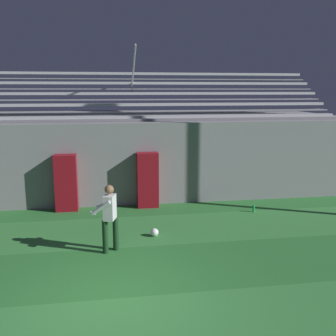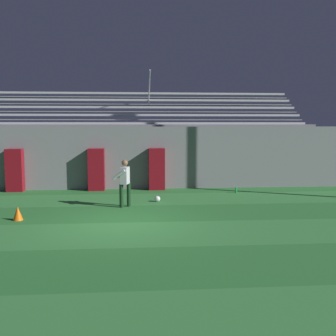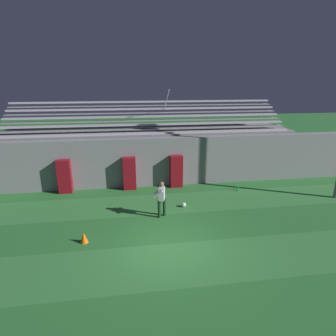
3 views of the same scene
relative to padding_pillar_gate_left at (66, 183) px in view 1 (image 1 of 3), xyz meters
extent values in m
plane|color=#286B2D|center=(1.33, -5.95, -0.92)|extent=(80.00, 80.00, 0.00)
cube|color=#337A38|center=(1.33, -2.23, -0.92)|extent=(28.00, 2.43, 0.01)
cube|color=gray|center=(1.33, 0.55, 0.48)|extent=(24.00, 0.60, 2.80)
cube|color=maroon|center=(0.00, 0.00, 0.00)|extent=(0.70, 0.44, 1.85)
cube|color=maroon|center=(2.66, 0.00, 0.00)|extent=(0.70, 0.44, 1.85)
cube|color=gray|center=(1.33, 2.90, 0.53)|extent=(18.00, 3.90, 2.90)
cube|color=#B7B7BC|center=(1.33, 1.30, 2.03)|extent=(17.10, 0.36, 0.10)
cube|color=gray|center=(1.33, 1.10, 1.80)|extent=(17.10, 0.60, 0.04)
cube|color=#B7B7BC|center=(1.33, 2.00, 2.43)|extent=(17.10, 0.36, 0.10)
cube|color=gray|center=(1.33, 1.80, 2.20)|extent=(17.10, 0.60, 0.04)
cube|color=#B7B7BC|center=(1.33, 2.70, 2.83)|extent=(17.10, 0.36, 0.10)
cube|color=gray|center=(1.33, 2.50, 2.60)|extent=(17.10, 0.60, 0.04)
cube|color=#B7B7BC|center=(1.33, 3.40, 3.23)|extent=(17.10, 0.36, 0.10)
cube|color=gray|center=(1.33, 3.20, 3.00)|extent=(17.10, 0.60, 0.04)
cube|color=#B7B7BC|center=(1.33, 4.10, 3.63)|extent=(17.10, 0.36, 0.10)
cube|color=gray|center=(1.33, 3.90, 3.40)|extent=(17.10, 0.60, 0.04)
cylinder|color=#B7B7BC|center=(2.42, 2.45, 3.68)|extent=(0.06, 2.63, 1.65)
cylinder|color=#143319|center=(1.24, -3.68, -0.51)|extent=(0.17, 0.17, 0.82)
cylinder|color=#143319|center=(1.49, -3.53, -0.51)|extent=(0.17, 0.17, 0.82)
cube|color=silver|center=(1.36, -3.61, 0.20)|extent=(0.34, 0.43, 0.60)
sphere|color=brown|center=(1.36, -3.61, 0.64)|extent=(0.22, 0.22, 0.22)
cylinder|color=silver|center=(1.16, -3.80, 0.25)|extent=(0.48, 0.22, 0.37)
cylinder|color=silver|center=(1.30, -3.34, 0.25)|extent=(0.48, 0.22, 0.37)
cube|color=silver|center=(0.98, -3.70, 0.12)|extent=(0.14, 0.14, 0.08)
cube|color=silver|center=(1.09, -3.32, 0.12)|extent=(0.14, 0.14, 0.08)
sphere|color=white|center=(2.54, -2.77, -0.81)|extent=(0.22, 0.22, 0.22)
cylinder|color=green|center=(5.97, -1.15, -0.80)|extent=(0.07, 0.07, 0.24)
camera|label=1|loc=(1.33, -12.75, 2.95)|focal=42.00mm
camera|label=2|loc=(1.81, -17.32, 1.98)|focal=42.00mm
camera|label=3|loc=(-0.05, -15.03, 4.98)|focal=30.00mm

